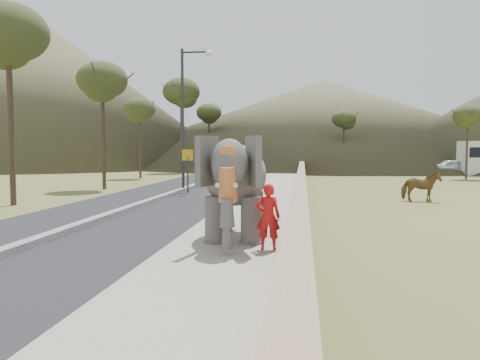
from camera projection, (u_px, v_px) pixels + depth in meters
name	position (u px, v px, depth m)	size (l,w,h in m)	color
ground	(234.00, 245.00, 11.96)	(160.00, 160.00, 0.00)	olive
road	(162.00, 199.00, 22.51)	(7.00, 120.00, 0.03)	black
median	(162.00, 197.00, 22.50)	(0.35, 120.00, 0.22)	black
walkway	(265.00, 200.00, 21.84)	(3.00, 120.00, 0.15)	#9E9687
parapet	(301.00, 190.00, 21.59)	(0.30, 120.00, 1.10)	tan
lamppost	(188.00, 105.00, 26.18)	(1.76, 0.36, 8.00)	#323238
signboard	(188.00, 163.00, 25.49)	(0.60, 0.08, 2.40)	#2D2D33
cow	(421.00, 187.00, 21.52)	(0.76, 1.68, 1.42)	brown
distant_car	(457.00, 167.00, 43.26)	(1.70, 4.23, 1.44)	silver
hill_left	(39.00, 92.00, 70.63)	(60.00, 60.00, 22.00)	brown
hill_far	(322.00, 122.00, 80.02)	(80.00, 80.00, 14.00)	brown
elephant_and_man	(236.00, 189.00, 12.15)	(2.20, 3.63, 2.57)	#67625D
motorcyclist	(253.00, 168.00, 40.71)	(1.18, 1.85, 1.85)	maroon
trees	(265.00, 131.00, 40.26)	(47.72, 43.44, 9.74)	#473828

